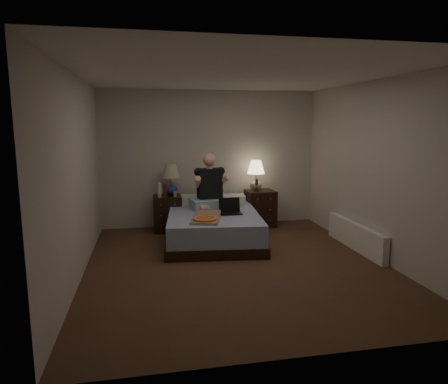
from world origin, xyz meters
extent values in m
cube|color=brown|center=(0.00, 0.00, 0.00)|extent=(4.00, 4.50, 0.00)
cube|color=white|center=(0.00, 0.00, 2.50)|extent=(4.00, 4.50, 0.00)
cube|color=beige|center=(0.00, 2.25, 1.25)|extent=(4.00, 0.00, 2.50)
cube|color=beige|center=(0.00, -2.25, 1.25)|extent=(4.00, 0.00, 2.50)
cube|color=beige|center=(-2.00, 0.00, 1.25)|extent=(0.00, 4.50, 2.50)
cube|color=beige|center=(2.00, 0.00, 1.25)|extent=(0.00, 4.50, 2.50)
cube|color=#596FB3|center=(-0.13, 1.14, 0.24)|extent=(1.62, 2.04, 0.48)
cube|color=black|center=(-0.82, 1.93, 0.32)|extent=(0.49, 0.44, 0.64)
cube|color=black|center=(0.90, 1.97, 0.34)|extent=(0.53, 0.48, 0.67)
cylinder|color=silver|center=(-0.96, 1.80, 0.76)|extent=(0.07, 0.07, 0.25)
cylinder|color=beige|center=(-0.70, 1.81, 0.69)|extent=(0.07, 0.07, 0.10)
cylinder|color=#5A240C|center=(-0.86, 1.82, 0.75)|extent=(0.06, 0.06, 0.23)
cylinder|color=#502D0B|center=(0.80, 1.89, 0.79)|extent=(0.06, 0.06, 0.23)
cube|color=white|center=(1.93, 0.31, 0.20)|extent=(0.10, 1.60, 0.40)
camera|label=1|loc=(-1.16, -5.07, 1.89)|focal=32.00mm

